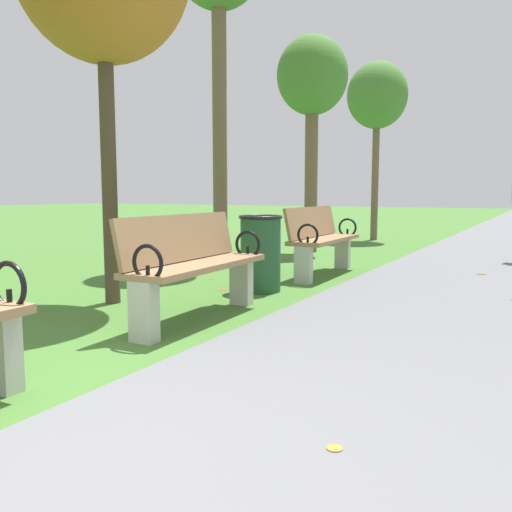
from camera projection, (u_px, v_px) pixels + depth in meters
park_bench_2 at (194, 264)px, 4.54m from camera, size 0.52×1.61×0.90m
park_bench_3 at (321, 239)px, 7.04m from camera, size 0.51×1.61×0.90m
tree_4 at (312, 82)px, 9.56m from camera, size 1.27×1.27×3.86m
tree_5 at (377, 97)px, 12.04m from camera, size 1.35×1.35×4.00m
trash_bin at (261, 253)px, 5.89m from camera, size 0.48×0.48×0.84m
scattered_leaves at (332, 299)px, 5.46m from camera, size 4.33×9.00×0.02m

